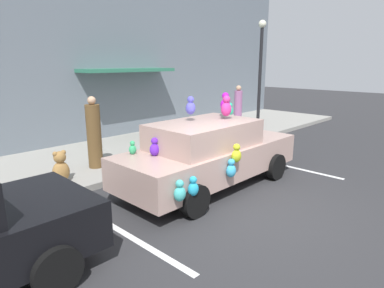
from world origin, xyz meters
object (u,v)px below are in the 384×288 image
at_px(street_lamp_post, 260,66).
at_px(pedestrian_by_lamp, 94,135).
at_px(teddy_bear_on_sidewalk, 61,168).
at_px(pedestrian_near_shopfront, 238,107).
at_px(plush_covered_car, 209,153).

relative_size(street_lamp_post, pedestrian_by_lamp, 2.25).
bearing_deg(street_lamp_post, pedestrian_by_lamp, 174.80).
bearing_deg(teddy_bear_on_sidewalk, pedestrian_near_shopfront, 8.09).
bearing_deg(plush_covered_car, pedestrian_near_shopfront, 30.86).
relative_size(plush_covered_car, teddy_bear_on_sidewalk, 6.29).
bearing_deg(teddy_bear_on_sidewalk, plush_covered_car, -44.00).
height_order(teddy_bear_on_sidewalk, street_lamp_post, street_lamp_post).
relative_size(teddy_bear_on_sidewalk, pedestrian_by_lamp, 0.40).
bearing_deg(pedestrian_near_shopfront, teddy_bear_on_sidewalk, -171.91).
relative_size(plush_covered_car, pedestrian_by_lamp, 2.52).
xyz_separation_m(teddy_bear_on_sidewalk, pedestrian_by_lamp, (1.14, 0.44, 0.51)).
xyz_separation_m(street_lamp_post, pedestrian_by_lamp, (-6.66, 0.61, -1.67)).
xyz_separation_m(street_lamp_post, pedestrian_near_shopfront, (0.55, 1.36, -1.72)).
bearing_deg(pedestrian_by_lamp, teddy_bear_on_sidewalk, -158.93).
distance_m(teddy_bear_on_sidewalk, pedestrian_by_lamp, 1.32).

